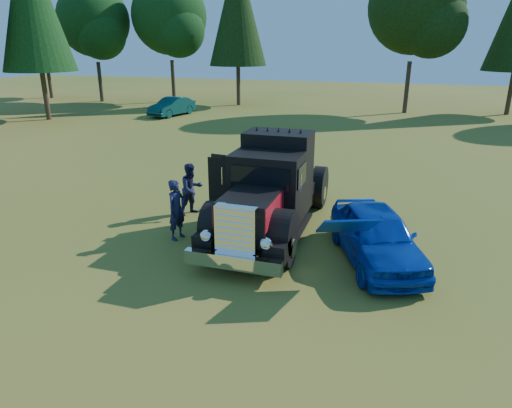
% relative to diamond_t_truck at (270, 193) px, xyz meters
% --- Properties ---
extents(ground, '(120.00, 120.00, 0.00)m').
position_rel_diamond_t_truck_xyz_m(ground, '(-0.24, -2.00, -1.28)').
color(ground, '#415C1B').
rests_on(ground, ground).
extents(treeline, '(72.10, 24.04, 13.84)m').
position_rel_diamond_t_truck_xyz_m(treeline, '(-6.82, 25.06, 6.53)').
color(treeline, '#2D2116').
rests_on(treeline, ground).
extents(diamond_t_truck, '(3.37, 7.16, 3.00)m').
position_rel_diamond_t_truck_xyz_m(diamond_t_truck, '(0.00, 0.00, 0.00)').
color(diamond_t_truck, black).
rests_on(diamond_t_truck, ground).
extents(hotrod_coupe, '(3.24, 4.68, 1.89)m').
position_rel_diamond_t_truck_xyz_m(hotrod_coupe, '(3.26, -1.05, -0.53)').
color(hotrod_coupe, '#080CB8').
rests_on(hotrod_coupe, ground).
extents(spectator_near, '(0.58, 0.75, 1.84)m').
position_rel_diamond_t_truck_xyz_m(spectator_near, '(-2.50, -1.32, -0.36)').
color(spectator_near, '#1A283D').
rests_on(spectator_near, ground).
extents(spectator_far, '(1.02, 1.09, 1.79)m').
position_rel_diamond_t_truck_xyz_m(spectator_far, '(-2.99, 0.74, -0.39)').
color(spectator_far, '#222550').
rests_on(spectator_far, ground).
extents(distant_teal_car, '(2.41, 4.62, 1.45)m').
position_rel_diamond_t_truck_xyz_m(distant_teal_car, '(-14.11, 20.63, -0.55)').
color(distant_teal_car, '#0A3C3C').
rests_on(distant_teal_car, ground).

